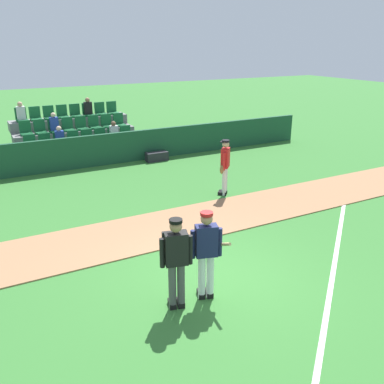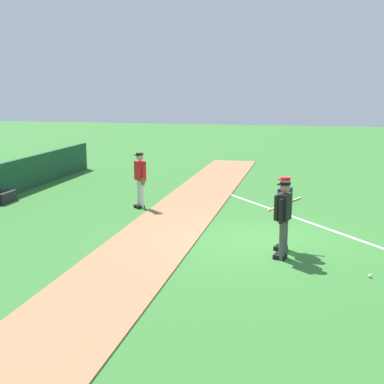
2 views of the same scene
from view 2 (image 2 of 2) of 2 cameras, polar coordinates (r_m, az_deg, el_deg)
ground_plane at (r=12.87m, az=7.76°, el=-5.63°), size 80.00×80.00×0.00m
infield_dirt_path at (r=13.36m, az=-3.84°, el=-4.84°), size 28.00×2.17×0.03m
foul_line_chalk at (r=15.73m, az=10.59°, el=-2.52°), size 9.27×7.78×0.01m
batter_navy_jersey at (r=12.15m, az=10.22°, el=-2.03°), size 0.58×0.80×1.76m
umpire_home_plate at (r=11.53m, az=10.10°, el=-2.59°), size 0.57×0.37×1.76m
runner_red_jersey at (r=16.28m, az=-5.77°, el=1.53°), size 0.55×0.51×1.76m
baseball at (r=11.12m, az=19.16°, el=-8.80°), size 0.07×0.07×0.07m
equipment_bag at (r=18.22m, az=-20.05°, el=-0.54°), size 0.90×0.36×0.36m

